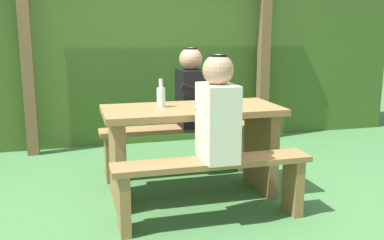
{
  "coord_description": "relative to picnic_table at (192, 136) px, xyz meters",
  "views": [
    {
      "loc": [
        -0.92,
        -3.32,
        1.34
      ],
      "look_at": [
        0.0,
        0.0,
        0.63
      ],
      "focal_mm": 41.33,
      "sensor_mm": 36.0,
      "label": 1
    }
  ],
  "objects": [
    {
      "name": "drinking_glass",
      "position": [
        0.12,
        0.07,
        0.27
      ],
      "size": [
        0.08,
        0.08,
        0.08
      ],
      "primitive_type": "cylinder",
      "color": "silver",
      "rests_on": "picnic_table"
    },
    {
      "name": "bench_near",
      "position": [
        0.0,
        -0.55,
        -0.17
      ],
      "size": [
        1.4,
        0.24,
        0.46
      ],
      "color": "olive",
      "rests_on": "ground_plane"
    },
    {
      "name": "ground_plane",
      "position": [
        0.0,
        0.0,
        -0.5
      ],
      "size": [
        12.0,
        12.0,
        0.0
      ],
      "primitive_type": "plane",
      "color": "#40733F"
    },
    {
      "name": "bottle_left",
      "position": [
        -0.24,
        0.06,
        0.32
      ],
      "size": [
        0.07,
        0.07,
        0.22
      ],
      "color": "silver",
      "rests_on": "picnic_table"
    },
    {
      "name": "pergola_post_right",
      "position": [
        1.35,
        1.62,
        0.46
      ],
      "size": [
        0.12,
        0.12,
        1.92
      ],
      "primitive_type": "cube",
      "color": "brown",
      "rests_on": "ground_plane"
    },
    {
      "name": "cell_phone",
      "position": [
        0.13,
        0.15,
        0.24
      ],
      "size": [
        0.14,
        0.16,
        0.01
      ],
      "primitive_type": "cube",
      "rotation": [
        0.0,
        0.0,
        -0.59
      ],
      "color": "black",
      "rests_on": "picnic_table"
    },
    {
      "name": "pergola_post_left",
      "position": [
        -1.35,
        1.62,
        0.46
      ],
      "size": [
        0.12,
        0.12,
        1.92
      ],
      "primitive_type": "cube",
      "color": "brown",
      "rests_on": "ground_plane"
    },
    {
      "name": "hedge_backdrop",
      "position": [
        0.0,
        2.14,
        0.6
      ],
      "size": [
        6.4,
        0.7,
        2.2
      ],
      "primitive_type": "cube",
      "color": "#3A5821",
      "rests_on": "ground_plane"
    },
    {
      "name": "bench_far",
      "position": [
        0.0,
        0.55,
        -0.17
      ],
      "size": [
        1.4,
        0.24,
        0.46
      ],
      "color": "olive",
      "rests_on": "ground_plane"
    },
    {
      "name": "bottle_right",
      "position": [
        0.2,
        -0.12,
        0.32
      ],
      "size": [
        0.07,
        0.07,
        0.21
      ],
      "color": "silver",
      "rests_on": "picnic_table"
    },
    {
      "name": "picnic_table",
      "position": [
        0.0,
        0.0,
        0.0
      ],
      "size": [
        1.4,
        0.64,
        0.73
      ],
      "color": "olive",
      "rests_on": "ground_plane"
    },
    {
      "name": "person_white_shirt",
      "position": [
        0.03,
        -0.54,
        0.29
      ],
      "size": [
        0.25,
        0.35,
        0.72
      ],
      "color": "silver",
      "rests_on": "bench_near"
    },
    {
      "name": "person_black_coat",
      "position": [
        0.14,
        0.54,
        0.29
      ],
      "size": [
        0.25,
        0.35,
        0.72
      ],
      "color": "black",
      "rests_on": "bench_far"
    }
  ]
}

